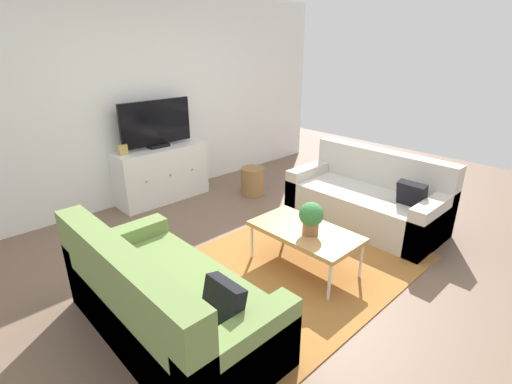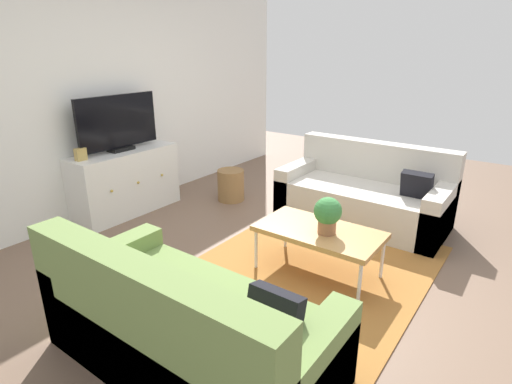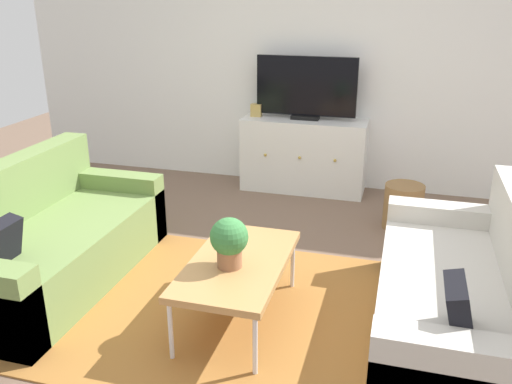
# 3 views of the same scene
# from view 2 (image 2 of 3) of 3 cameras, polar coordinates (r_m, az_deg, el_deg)

# --- Properties ---
(ground_plane) EXTENTS (10.00, 10.00, 0.00)m
(ground_plane) POSITION_cam_2_polar(r_m,az_deg,el_deg) (3.75, 4.88, -10.53)
(ground_plane) COLOR brown
(wall_back) EXTENTS (6.40, 0.12, 2.70)m
(wall_back) POSITION_cam_2_polar(r_m,az_deg,el_deg) (5.06, -20.74, 12.48)
(wall_back) COLOR white
(wall_back) RESTS_ON ground_plane
(area_rug) EXTENTS (2.50, 1.90, 0.01)m
(area_rug) POSITION_cam_2_polar(r_m,az_deg,el_deg) (3.68, 6.92, -11.10)
(area_rug) COLOR #9E662D
(area_rug) RESTS_ON ground_plane
(couch_left_side) EXTENTS (0.88, 1.80, 0.86)m
(couch_left_side) POSITION_cam_2_polar(r_m,az_deg,el_deg) (2.60, -10.48, -18.69)
(couch_left_side) COLOR olive
(couch_left_side) RESTS_ON ground_plane
(couch_right_side) EXTENTS (0.88, 1.80, 0.86)m
(couch_right_side) POSITION_cam_2_polar(r_m,az_deg,el_deg) (4.78, 15.09, -0.52)
(couch_right_side) COLOR beige
(couch_right_side) RESTS_ON ground_plane
(coffee_table) EXTENTS (0.57, 1.04, 0.42)m
(coffee_table) POSITION_cam_2_polar(r_m,az_deg,el_deg) (3.51, 8.80, -5.64)
(coffee_table) COLOR #B7844C
(coffee_table) RESTS_ON ground_plane
(potted_plant) EXTENTS (0.23, 0.23, 0.31)m
(potted_plant) POSITION_cam_2_polar(r_m,az_deg,el_deg) (3.37, 9.99, -3.01)
(potted_plant) COLOR #936042
(potted_plant) RESTS_ON coffee_table
(tv_console) EXTENTS (1.26, 0.47, 0.75)m
(tv_console) POSITION_cam_2_polar(r_m,az_deg,el_deg) (5.03, -17.73, 1.35)
(tv_console) COLOR white
(tv_console) RESTS_ON ground_plane
(flat_screen_tv) EXTENTS (1.01, 0.16, 0.63)m
(flat_screen_tv) POSITION_cam_2_polar(r_m,az_deg,el_deg) (4.88, -18.72, 9.09)
(flat_screen_tv) COLOR black
(flat_screen_tv) RESTS_ON tv_console
(mantel_clock) EXTENTS (0.11, 0.07, 0.13)m
(mantel_clock) POSITION_cam_2_polar(r_m,az_deg,el_deg) (4.64, -23.33, 4.86)
(mantel_clock) COLOR tan
(mantel_clock) RESTS_ON tv_console
(wicker_basket) EXTENTS (0.34, 0.34, 0.40)m
(wicker_basket) POSITION_cam_2_polar(r_m,az_deg,el_deg) (5.24, -3.54, 0.97)
(wicker_basket) COLOR olive
(wicker_basket) RESTS_ON ground_plane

